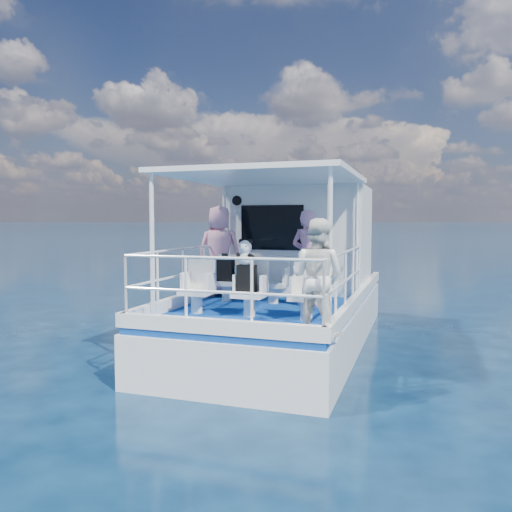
% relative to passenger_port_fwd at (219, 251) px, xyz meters
% --- Properties ---
extents(ground, '(2000.00, 2000.00, 0.00)m').
position_rel_passenger_port_fwd_xyz_m(ground, '(1.25, -0.70, -1.79)').
color(ground, '#071A33').
rests_on(ground, ground).
extents(hull, '(3.00, 7.00, 1.60)m').
position_rel_passenger_port_fwd_xyz_m(hull, '(1.25, 0.30, -1.79)').
color(hull, white).
rests_on(hull, ground).
extents(deck, '(2.90, 6.90, 0.10)m').
position_rel_passenger_port_fwd_xyz_m(deck, '(1.25, 0.30, -0.94)').
color(deck, navy).
rests_on(deck, hull).
extents(cabin, '(2.85, 2.00, 2.20)m').
position_rel_passenger_port_fwd_xyz_m(cabin, '(1.25, 1.60, 0.21)').
color(cabin, white).
rests_on(cabin, deck).
extents(canopy, '(3.00, 3.20, 0.08)m').
position_rel_passenger_port_fwd_xyz_m(canopy, '(1.25, -0.90, 1.35)').
color(canopy, white).
rests_on(canopy, cabin).
extents(canopy_posts, '(2.77, 2.97, 2.20)m').
position_rel_passenger_port_fwd_xyz_m(canopy_posts, '(1.25, -0.95, 0.21)').
color(canopy_posts, white).
rests_on(canopy_posts, deck).
extents(railings, '(2.84, 3.59, 1.00)m').
position_rel_passenger_port_fwd_xyz_m(railings, '(1.25, -1.28, -0.39)').
color(railings, white).
rests_on(railings, deck).
extents(seat_port_fwd, '(0.48, 0.46, 0.38)m').
position_rel_passenger_port_fwd_xyz_m(seat_port_fwd, '(0.35, -0.50, -0.70)').
color(seat_port_fwd, silver).
rests_on(seat_port_fwd, deck).
extents(seat_center_fwd, '(0.48, 0.46, 0.38)m').
position_rel_passenger_port_fwd_xyz_m(seat_center_fwd, '(1.25, -0.50, -0.70)').
color(seat_center_fwd, silver).
rests_on(seat_center_fwd, deck).
extents(seat_stbd_fwd, '(0.48, 0.46, 0.38)m').
position_rel_passenger_port_fwd_xyz_m(seat_stbd_fwd, '(2.15, -0.50, -0.70)').
color(seat_stbd_fwd, silver).
rests_on(seat_stbd_fwd, deck).
extents(seat_port_aft, '(0.48, 0.46, 0.38)m').
position_rel_passenger_port_fwd_xyz_m(seat_port_aft, '(0.35, -1.80, -0.70)').
color(seat_port_aft, silver).
rests_on(seat_port_aft, deck).
extents(seat_center_aft, '(0.48, 0.46, 0.38)m').
position_rel_passenger_port_fwd_xyz_m(seat_center_aft, '(1.25, -1.80, -0.70)').
color(seat_center_aft, silver).
rests_on(seat_center_aft, deck).
extents(seat_stbd_aft, '(0.48, 0.46, 0.38)m').
position_rel_passenger_port_fwd_xyz_m(seat_stbd_aft, '(2.15, -1.80, -0.70)').
color(seat_stbd_aft, silver).
rests_on(seat_stbd_aft, deck).
extents(passenger_port_fwd, '(0.74, 0.59, 1.78)m').
position_rel_passenger_port_fwd_xyz_m(passenger_port_fwd, '(0.00, 0.00, 0.00)').
color(passenger_port_fwd, pink).
rests_on(passenger_port_fwd, deck).
extents(passenger_stbd_fwd, '(0.69, 0.54, 1.68)m').
position_rel_passenger_port_fwd_xyz_m(passenger_stbd_fwd, '(1.90, -0.55, -0.05)').
color(passenger_stbd_fwd, '#CE85A3').
rests_on(passenger_stbd_fwd, deck).
extents(passenger_stbd_aft, '(0.87, 0.76, 1.52)m').
position_rel_passenger_port_fwd_xyz_m(passenger_stbd_aft, '(2.50, -2.72, -0.13)').
color(passenger_stbd_aft, white).
rests_on(passenger_stbd_aft, deck).
extents(backpack_port, '(0.34, 0.19, 0.45)m').
position_rel_passenger_port_fwd_xyz_m(backpack_port, '(0.34, -0.58, -0.29)').
color(backpack_port, black).
rests_on(backpack_port, seat_port_fwd).
extents(backpack_center, '(0.28, 0.16, 0.42)m').
position_rel_passenger_port_fwd_xyz_m(backpack_center, '(1.22, -1.84, -0.30)').
color(backpack_center, black).
rests_on(backpack_center, seat_center_aft).
extents(compact_camera, '(0.10, 0.06, 0.06)m').
position_rel_passenger_port_fwd_xyz_m(compact_camera, '(0.35, -0.59, -0.03)').
color(compact_camera, black).
rests_on(compact_camera, backpack_port).
extents(panda, '(0.26, 0.22, 0.40)m').
position_rel_passenger_port_fwd_xyz_m(panda, '(1.20, -1.85, 0.11)').
color(panda, white).
rests_on(panda, backpack_center).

